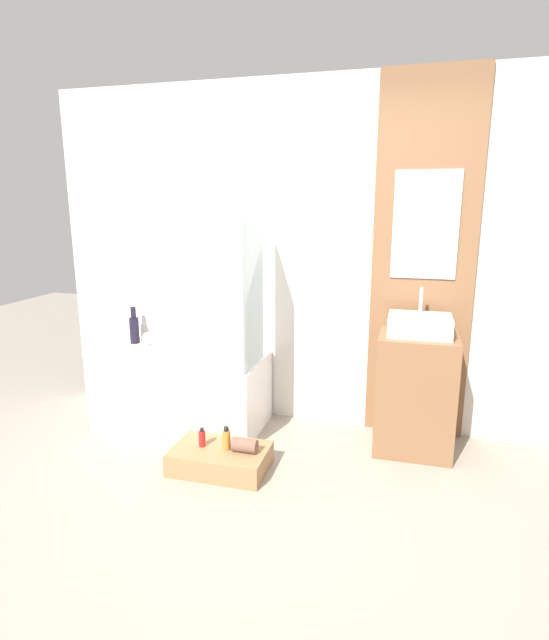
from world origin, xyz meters
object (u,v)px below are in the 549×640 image
object	(u,v)px
bathtub	(183,390)
wooden_step_bench	(220,459)
vase_round_light	(148,338)
sink	(420,325)
vase_tall_dark	(134,328)
bottle_soap_primary	(202,438)
bottle_soap_secondary	(226,439)

from	to	relation	value
bathtub	wooden_step_bench	bearing A→B (deg)	-47.66
bathtub	vase_round_light	world-z (taller)	vase_round_light
sink	vase_tall_dark	world-z (taller)	sink
bottle_soap_primary	bottle_soap_secondary	xyz separation A→B (m)	(0.17, 0.00, 0.01)
bathtub	wooden_step_bench	world-z (taller)	bathtub
bathtub	wooden_step_bench	xyz separation A→B (m)	(0.53, -0.58, -0.21)
bottle_soap_primary	vase_tall_dark	bearing A→B (deg)	139.16
vase_tall_dark	vase_round_light	distance (m)	0.15
bathtub	vase_round_light	bearing A→B (deg)	151.38
wooden_step_bench	bottle_soap_primary	world-z (taller)	bottle_soap_primary
vase_tall_dark	bottle_soap_primary	world-z (taller)	vase_tall_dark
bottle_soap_secondary	bathtub	bearing A→B (deg)	134.75
vase_round_light	sink	bearing A→B (deg)	-4.26
wooden_step_bench	bottle_soap_primary	size ratio (longest dim) A/B	4.85
wooden_step_bench	vase_round_light	xyz separation A→B (m)	(-0.94, 0.81, 0.54)
bathtub	bottle_soap_primary	bearing A→B (deg)	-55.12
vase_tall_dark	bottle_soap_secondary	xyz separation A→B (m)	(1.12, -0.82, -0.47)
sink	bottle_soap_secondary	xyz separation A→B (m)	(-1.17, -0.65, -0.69)
bottle_soap_primary	bottle_soap_secondary	distance (m)	0.17
bathtub	bottle_soap_secondary	bearing A→B (deg)	-45.25
bathtub	vase_tall_dark	world-z (taller)	vase_tall_dark
wooden_step_bench	bottle_soap_secondary	bearing A→B (deg)	0.00
bathtub	bottle_soap_secondary	distance (m)	0.82
wooden_step_bench	bottle_soap_secondary	xyz separation A→B (m)	(0.05, 0.00, 0.14)
sink	vase_round_light	xyz separation A→B (m)	(-2.16, 0.16, -0.29)
bathtub	vase_tall_dark	bearing A→B (deg)	156.36
wooden_step_bench	vase_round_light	world-z (taller)	vase_round_light
vase_round_light	bathtub	bearing A→B (deg)	-28.62
bathtub	sink	xyz separation A→B (m)	(1.75, 0.06, 0.62)
bathtub	sink	size ratio (longest dim) A/B	3.04
wooden_step_bench	vase_round_light	distance (m)	1.35
vase_tall_dark	vase_round_light	bearing A→B (deg)	-5.98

